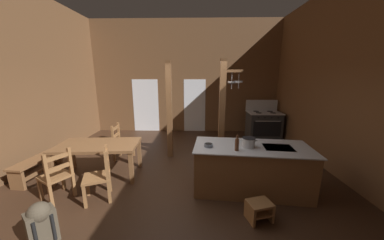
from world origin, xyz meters
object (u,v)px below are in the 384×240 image
bench_along_left_wall (38,165)px  dining_table (98,148)px  stove_range (263,124)px  kitchen_island (250,168)px  backpack (41,222)px  mixing_bowl_on_counter (208,145)px  ladderback_chair_by_post (57,176)px  ladderback_chair_at_table_end (100,176)px  stockpot_on_counter (249,142)px  bottle_tall_on_counter (237,144)px  ladderback_chair_near_window (122,142)px  step_stool (259,209)px

bench_along_left_wall → dining_table: bearing=5.3°
stove_range → dining_table: stove_range is taller
dining_table → bench_along_left_wall: dining_table is taller
kitchen_island → backpack: bearing=-156.3°
stove_range → mixing_bowl_on_counter: stove_range is taller
bench_along_left_wall → backpack: bearing=-49.9°
kitchen_island → backpack: (-3.08, -1.35, -0.13)m
ladderback_chair_by_post → ladderback_chair_at_table_end: size_ratio=1.00×
ladderback_chair_by_post → stockpot_on_counter: bearing=6.0°
bench_along_left_wall → bottle_tall_on_counter: (4.17, -0.57, 0.71)m
ladderback_chair_at_table_end → backpack: ladderback_chair_at_table_end is taller
ladderback_chair_by_post → bottle_tall_on_counter: 3.24m
stove_range → ladderback_chair_near_window: size_ratio=1.39×
stove_range → ladderback_chair_near_window: stove_range is taller
ladderback_chair_at_table_end → mixing_bowl_on_counter: bearing=9.7°
stove_range → bottle_tall_on_counter: 3.96m
stove_range → mixing_bowl_on_counter: size_ratio=8.13×
kitchen_island → backpack: 3.37m
step_stool → backpack: 3.05m
ladderback_chair_near_window → ladderback_chair_by_post: 1.85m
mixing_bowl_on_counter → dining_table: bearing=167.8°
kitchen_island → mixing_bowl_on_counter: bearing=-177.0°
ladderback_chair_near_window → stove_range: bearing=23.9°
stockpot_on_counter → ladderback_chair_at_table_end: bearing=-172.9°
stove_range → bench_along_left_wall: (-5.85, -2.98, -0.19)m
kitchen_island → bench_along_left_wall: bearing=175.6°
ladderback_chair_near_window → bench_along_left_wall: size_ratio=0.85×
backpack → ladderback_chair_at_table_end: bearing=72.0°
kitchen_island → ladderback_chair_by_post: ladderback_chair_by_post is taller
kitchen_island → ladderback_chair_at_table_end: size_ratio=2.36×
ladderback_chair_by_post → bottle_tall_on_counter: size_ratio=3.32×
stockpot_on_counter → kitchen_island: bearing=26.4°
ladderback_chair_near_window → stockpot_on_counter: (2.97, -1.43, 0.53)m
step_stool → ladderback_chair_at_table_end: size_ratio=0.45×
kitchen_island → bench_along_left_wall: (-4.51, 0.35, -0.15)m
ladderback_chair_by_post → stove_range: bearing=37.5°
kitchen_island → ladderback_chair_by_post: bearing=-173.5°
dining_table → mixing_bowl_on_counter: size_ratio=10.87×
ladderback_chair_near_window → backpack: ladderback_chair_near_window is taller
ladderback_chair_near_window → dining_table: bearing=-99.3°
dining_table → backpack: dining_table is taller
ladderback_chair_by_post → mixing_bowl_on_counter: size_ratio=5.85×
kitchen_island → ladderback_chair_at_table_end: 2.79m
step_stool → ladderback_chair_at_table_end: ladderback_chair_at_table_end is taller
ladderback_chair_by_post → ladderback_chair_at_table_end: (0.76, 0.03, 0.00)m
mixing_bowl_on_counter → ladderback_chair_near_window: bearing=147.2°
stockpot_on_counter → mixing_bowl_on_counter: size_ratio=1.92×
stove_range → stockpot_on_counter: size_ratio=4.23×
step_stool → dining_table: dining_table is taller
stove_range → ladderback_chair_at_table_end: (-4.10, -3.70, -0.03)m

